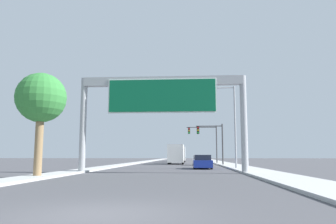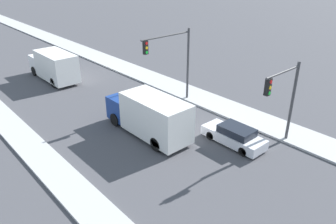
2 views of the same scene
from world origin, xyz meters
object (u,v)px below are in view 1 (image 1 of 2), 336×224
object	(u,v)px
palm_tree_foreground	(41,99)
street_lamp_right	(231,119)
car_far_right	(202,162)
truck_box_secondary	(179,154)
sign_gantry	(162,98)
traffic_light_mid_block	(207,138)
truck_box_primary	(176,154)
car_mid_center	(199,160)
traffic_light_near_intersection	(214,137)

from	to	relation	value
palm_tree_foreground	street_lamp_right	distance (m)	19.42
car_far_right	truck_box_secondary	xyz separation A→B (m)	(-3.50, 34.08, 0.88)
truck_box_secondary	sign_gantry	bearing A→B (deg)	-90.00
traffic_light_mid_block	car_far_right	bearing A→B (deg)	-94.41
truck_box_primary	truck_box_secondary	bearing A→B (deg)	90.00
street_lamp_right	car_mid_center	bearing A→B (deg)	101.76
sign_gantry	palm_tree_foreground	bearing A→B (deg)	-141.87
car_far_right	traffic_light_mid_block	size ratio (longest dim) A/B	0.73
street_lamp_right	traffic_light_near_intersection	bearing A→B (deg)	94.43
palm_tree_foreground	traffic_light_mid_block	bearing A→B (deg)	70.87
traffic_light_near_intersection	street_lamp_right	distance (m)	12.28
truck_box_secondary	truck_box_primary	bearing A→B (deg)	-90.00
sign_gantry	traffic_light_near_intersection	xyz separation A→B (m)	(5.54, 20.12, -2.08)
palm_tree_foreground	car_mid_center	bearing A→B (deg)	68.88
car_far_right	traffic_light_mid_block	xyz separation A→B (m)	(1.63, 21.12, 3.70)
sign_gantry	car_far_right	world-z (taller)	sign_gantry
truck_box_secondary	traffic_light_near_intersection	distance (m)	23.73
car_mid_center	traffic_light_near_intersection	distance (m)	4.35
truck_box_primary	palm_tree_foreground	distance (m)	33.89
car_far_right	truck_box_primary	bearing A→B (deg)	100.89
traffic_light_mid_block	street_lamp_right	bearing A→B (deg)	-86.51
car_mid_center	truck_box_primary	xyz separation A→B (m)	(-3.50, 4.94, 0.91)
truck_box_primary	truck_box_secondary	xyz separation A→B (m)	(0.00, 15.90, -0.00)
car_far_right	traffic_light_near_intersection	distance (m)	11.74
car_far_right	traffic_light_near_intersection	world-z (taller)	traffic_light_near_intersection
sign_gantry	street_lamp_right	xyz separation A→B (m)	(6.48, 7.93, -0.86)
sign_gantry	car_mid_center	distance (m)	23.13
sign_gantry	truck_box_secondary	xyz separation A→B (m)	(0.00, 43.08, -4.38)
car_far_right	traffic_light_mid_block	world-z (taller)	traffic_light_mid_block
sign_gantry	palm_tree_foreground	distance (m)	9.34
sign_gantry	traffic_light_mid_block	bearing A→B (deg)	80.34
car_mid_center	truck_box_primary	bearing A→B (deg)	125.30
car_far_right	traffic_light_mid_block	bearing A→B (deg)	85.59
traffic_light_near_intersection	street_lamp_right	world-z (taller)	street_lamp_right
sign_gantry	car_far_right	bearing A→B (deg)	68.75
truck_box_primary	street_lamp_right	size ratio (longest dim) A/B	0.87
sign_gantry	truck_box_primary	world-z (taller)	sign_gantry
traffic_light_near_intersection	traffic_light_mid_block	xyz separation A→B (m)	(-0.41, 10.00, 0.53)
traffic_light_mid_block	palm_tree_foreground	xyz separation A→B (m)	(-12.44, -35.86, 0.58)
truck_box_secondary	traffic_light_near_intersection	size ratio (longest dim) A/B	1.28
sign_gantry	car_far_right	distance (m)	11.00
car_far_right	street_lamp_right	bearing A→B (deg)	-19.68
traffic_light_mid_block	sign_gantry	bearing A→B (deg)	-99.66
truck_box_secondary	car_mid_center	bearing A→B (deg)	-80.47
car_mid_center	traffic_light_mid_block	size ratio (longest dim) A/B	0.70
car_mid_center	truck_box_primary	size ratio (longest dim) A/B	0.61
truck_box_primary	traffic_light_near_intersection	xyz separation A→B (m)	(5.54, -7.07, 2.30)
truck_box_primary	traffic_light_mid_block	bearing A→B (deg)	29.78
truck_box_secondary	palm_tree_foreground	bearing A→B (deg)	-98.51
car_far_right	street_lamp_right	distance (m)	5.42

